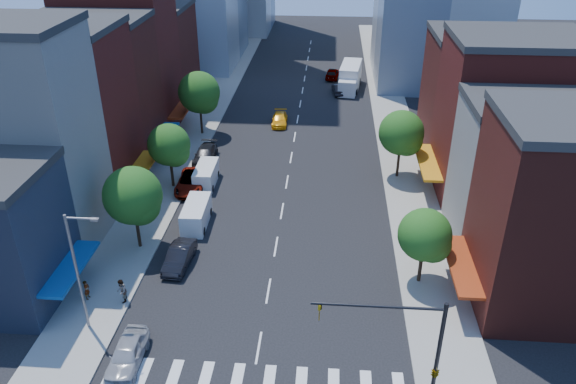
% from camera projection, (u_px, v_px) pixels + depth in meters
% --- Properties ---
extents(ground, '(220.00, 220.00, 0.00)m').
position_uv_depth(ground, '(259.00, 348.00, 37.34)').
color(ground, black).
rests_on(ground, ground).
extents(sidewalk_left, '(5.00, 120.00, 0.15)m').
position_uv_depth(sidewalk_left, '(201.00, 122.00, 73.18)').
color(sidewalk_left, gray).
rests_on(sidewalk_left, ground).
extents(sidewalk_right, '(5.00, 120.00, 0.15)m').
position_uv_depth(sidewalk_right, '(394.00, 127.00, 71.49)').
color(sidewalk_right, gray).
rests_on(sidewalk_right, ground).
extents(crosswalk, '(19.00, 3.00, 0.01)m').
position_uv_depth(crosswalk, '(253.00, 382.00, 34.71)').
color(crosswalk, silver).
rests_on(crosswalk, ground).
extents(bldg_left_1, '(12.00, 8.00, 18.00)m').
position_uv_depth(bldg_left_1, '(14.00, 142.00, 44.96)').
color(bldg_left_1, '#B9B4AA').
rests_on(bldg_left_1, ground).
extents(bldg_left_2, '(12.00, 9.00, 16.00)m').
position_uv_depth(bldg_left_2, '(62.00, 116.00, 52.89)').
color(bldg_left_2, maroon).
rests_on(bldg_left_2, ground).
extents(bldg_left_3, '(12.00, 8.00, 15.00)m').
position_uv_depth(bldg_left_3, '(97.00, 92.00, 60.57)').
color(bldg_left_3, '#4F1A13').
rests_on(bldg_left_3, ground).
extents(bldg_left_4, '(12.00, 9.00, 17.00)m').
position_uv_depth(bldg_left_4, '(122.00, 62.00, 67.54)').
color(bldg_left_4, maroon).
rests_on(bldg_left_4, ground).
extents(bldg_left_5, '(12.00, 10.00, 13.00)m').
position_uv_depth(bldg_left_5, '(147.00, 57.00, 76.81)').
color(bldg_left_5, '#4F1A13').
rests_on(bldg_left_5, ground).
extents(bldg_right_0, '(12.00, 9.00, 14.00)m').
position_uv_depth(bldg_right_0, '(573.00, 220.00, 38.26)').
color(bldg_right_0, '#4F1A13').
rests_on(bldg_right_0, ground).
extents(bldg_right_1, '(12.00, 8.00, 12.00)m').
position_uv_depth(bldg_right_1, '(532.00, 177.00, 46.19)').
color(bldg_right_1, '#B9B4AA').
rests_on(bldg_right_1, ground).
extents(bldg_right_2, '(12.00, 10.00, 15.00)m').
position_uv_depth(bldg_right_2, '(507.00, 120.00, 53.35)').
color(bldg_right_2, maroon).
rests_on(bldg_right_2, ground).
extents(bldg_right_3, '(12.00, 10.00, 13.00)m').
position_uv_depth(bldg_right_3, '(481.00, 96.00, 62.59)').
color(bldg_right_3, '#4F1A13').
rests_on(bldg_right_3, ground).
extents(traffic_signal, '(7.24, 2.24, 8.00)m').
position_uv_depth(traffic_signal, '(427.00, 360.00, 30.74)').
color(traffic_signal, black).
rests_on(traffic_signal, sidewalk_right).
extents(streetlight, '(2.25, 0.25, 9.00)m').
position_uv_depth(streetlight, '(79.00, 266.00, 36.49)').
color(streetlight, slate).
rests_on(streetlight, sidewalk_left).
extents(tree_left_near, '(4.80, 4.80, 7.30)m').
position_uv_depth(tree_left_near, '(135.00, 198.00, 45.35)').
color(tree_left_near, black).
rests_on(tree_left_near, sidewalk_left).
extents(tree_left_mid, '(4.20, 4.20, 6.65)m').
position_uv_depth(tree_left_mid, '(170.00, 147.00, 55.14)').
color(tree_left_mid, black).
rests_on(tree_left_mid, sidewalk_left).
extents(tree_left_far, '(5.00, 5.00, 7.75)m').
position_uv_depth(tree_left_far, '(200.00, 94.00, 67.08)').
color(tree_left_far, black).
rests_on(tree_left_far, sidewalk_left).
extents(tree_right_near, '(4.00, 4.00, 6.20)m').
position_uv_depth(tree_right_near, '(427.00, 237.00, 41.49)').
color(tree_right_near, black).
rests_on(tree_right_near, sidewalk_right).
extents(tree_right_far, '(4.60, 4.60, 7.20)m').
position_uv_depth(tree_right_far, '(403.00, 135.00, 56.93)').
color(tree_right_far, black).
rests_on(tree_right_far, sidewalk_right).
extents(parked_car_front, '(2.01, 4.80, 1.62)m').
position_uv_depth(parked_car_front, '(127.00, 354.00, 35.75)').
color(parked_car_front, '#A4A4A8').
rests_on(parked_car_front, ground).
extents(parked_car_second, '(1.95, 4.87, 1.58)m').
position_uv_depth(parked_car_second, '(179.00, 257.00, 45.16)').
color(parked_car_second, black).
rests_on(parked_car_second, ground).
extents(parked_car_third, '(3.01, 6.02, 1.64)m').
position_uv_depth(parked_car_third, '(191.00, 182.00, 56.59)').
color(parked_car_third, '#999999').
rests_on(parked_car_third, ground).
extents(parked_car_rear, '(2.19, 5.37, 1.56)m').
position_uv_depth(parked_car_rear, '(205.00, 155.00, 62.46)').
color(parked_car_rear, black).
rests_on(parked_car_rear, ground).
extents(cargo_van_near, '(2.14, 5.02, 2.12)m').
position_uv_depth(cargo_van_near, '(196.00, 215.00, 50.39)').
color(cargo_van_near, white).
rests_on(cargo_van_near, ground).
extents(cargo_van_far, '(2.01, 4.80, 2.03)m').
position_uv_depth(cargo_van_far, '(206.00, 176.00, 57.39)').
color(cargo_van_far, white).
rests_on(cargo_van_far, ground).
extents(taxi, '(2.07, 4.78, 1.37)m').
position_uv_depth(taxi, '(280.00, 119.00, 72.18)').
color(taxi, '#F7A50D').
rests_on(taxi, ground).
extents(traffic_car_oncoming, '(2.18, 4.66, 1.48)m').
position_uv_depth(traffic_car_oncoming, '(339.00, 89.00, 82.87)').
color(traffic_car_oncoming, black).
rests_on(traffic_car_oncoming, ground).
extents(traffic_car_far, '(2.37, 4.99, 1.65)m').
position_uv_depth(traffic_car_far, '(332.00, 73.00, 89.55)').
color(traffic_car_far, '#999999').
rests_on(traffic_car_far, ground).
extents(box_truck, '(3.71, 9.32, 3.65)m').
position_uv_depth(box_truck, '(350.00, 78.00, 84.48)').
color(box_truck, silver).
rests_on(box_truck, ground).
extents(pedestrian_near, '(0.43, 0.60, 1.56)m').
position_uv_depth(pedestrian_near, '(87.00, 290.00, 41.23)').
color(pedestrian_near, '#999999').
rests_on(pedestrian_near, sidewalk_left).
extents(pedestrian_far, '(0.90, 1.05, 1.89)m').
position_uv_depth(pedestrian_far, '(122.00, 291.00, 40.83)').
color(pedestrian_far, '#999999').
rests_on(pedestrian_far, sidewalk_left).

